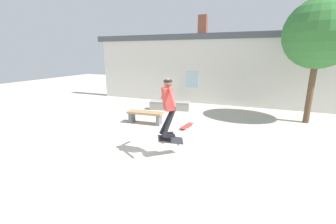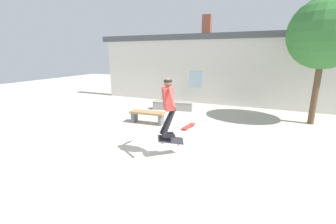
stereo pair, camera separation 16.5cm
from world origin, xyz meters
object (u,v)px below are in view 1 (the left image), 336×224
at_px(tree_right, 320,34).
at_px(skater, 168,102).
at_px(park_bench, 145,115).
at_px(skateboard_flipping, 171,140).
at_px(skateboard_resting, 187,126).
at_px(skate_ledge, 169,106).

distance_m(tree_right, skater, 6.62).
bearing_deg(park_bench, tree_right, 19.21).
distance_m(park_bench, skateboard_flipping, 3.08).
xyz_separation_m(tree_right, skateboard_resting, (-4.26, -2.39, -3.30)).
height_order(tree_right, park_bench, tree_right).
bearing_deg(skater, skateboard_flipping, 11.71).
bearing_deg(skater, skate_ledge, 74.49).
bearing_deg(skateboard_flipping, tree_right, -0.25).
relative_size(skate_ledge, skater, 1.31).
bearing_deg(skater, skateboard_resting, 59.29).
xyz_separation_m(tree_right, skater, (-4.01, -4.92, -1.88)).
xyz_separation_m(park_bench, skater, (1.92, -2.41, 1.15)).
height_order(tree_right, skateboard_flipping, tree_right).
relative_size(tree_right, skateboard_resting, 5.55).
distance_m(skater, skateboard_resting, 2.91).
bearing_deg(skateboard_flipping, skater, 176.92).
height_order(park_bench, skater, skater).
bearing_deg(skate_ledge, skateboard_flipping, -79.13).
bearing_deg(skateboard_resting, skater, -165.92).
height_order(skateboard_flipping, skateboard_resting, skateboard_flipping).
xyz_separation_m(tree_right, skateboard_flipping, (-3.96, -4.86, -2.91)).
bearing_deg(skate_ledge, park_bench, -102.53).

